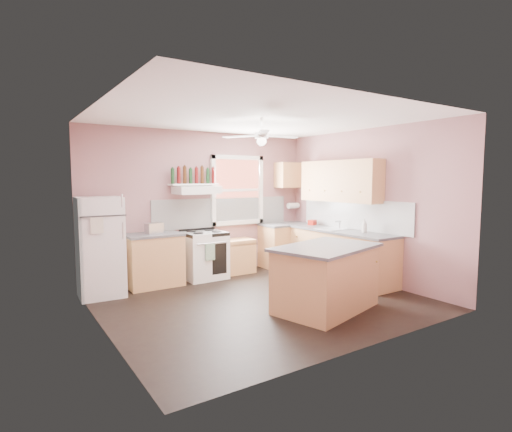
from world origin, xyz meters
TOP-DOWN VIEW (x-y plane):
  - floor at (0.00, 0.00)m, footprint 4.50×4.50m
  - ceiling at (0.00, 0.00)m, footprint 4.50×4.50m
  - wall_back at (0.00, 2.02)m, footprint 4.50×0.05m
  - wall_right at (2.27, 0.00)m, footprint 0.05×4.00m
  - wall_left at (-2.27, 0.00)m, footprint 0.05×4.00m
  - backsplash_back at (0.45, 1.99)m, footprint 2.90×0.03m
  - backsplash_right at (2.23, 0.30)m, footprint 0.03×2.60m
  - window_view at (0.75, 1.98)m, footprint 1.00×0.02m
  - window_frame at (0.75, 1.96)m, footprint 1.16×0.07m
  - refrigerator at (-1.95, 1.57)m, footprint 0.69×0.67m
  - base_cabinet_left at (-1.06, 1.70)m, footprint 0.90×0.60m
  - counter_left at (-1.06, 1.70)m, footprint 0.92×0.62m
  - toaster at (-1.05, 1.70)m, footprint 0.31×0.22m
  - stove at (-0.12, 1.70)m, footprint 0.73×0.64m
  - range_hood at (-0.23, 1.75)m, footprint 0.78×0.50m
  - bottle_shelf at (-0.23, 1.87)m, footprint 0.90×0.26m
  - cart at (0.59, 1.75)m, footprint 0.66×0.45m
  - base_cabinet_corner at (1.75, 1.70)m, footprint 1.00×0.60m
  - base_cabinet_right at (1.95, 0.30)m, footprint 0.60×2.20m
  - counter_corner at (1.75, 1.70)m, footprint 1.02×0.62m
  - counter_right at (1.94, 0.30)m, footprint 0.62×2.22m
  - sink at (1.94, 0.50)m, footprint 0.55×0.45m
  - faucet at (2.10, 0.50)m, footprint 0.03×0.03m
  - upper_cabinet_right at (2.08, 0.50)m, footprint 0.33×1.80m
  - upper_cabinet_corner at (1.95, 1.83)m, footprint 0.60×0.33m
  - paper_towel at (2.07, 1.86)m, footprint 0.26×0.12m
  - island at (0.54, -0.81)m, footprint 1.61×1.24m
  - island_top at (0.54, -0.81)m, footprint 1.71×1.34m
  - ceiling_fan_hub at (0.00, 0.00)m, footprint 0.20×0.20m
  - soap_bottle at (2.01, -0.18)m, footprint 0.13×0.13m
  - red_caddy at (2.04, 1.20)m, footprint 0.21×0.18m
  - wine_bottles at (-0.23, 1.87)m, footprint 0.86×0.06m

SIDE VIEW (x-z plane):
  - floor at x=0.00m, z-range 0.00..0.00m
  - cart at x=0.59m, z-range 0.00..0.66m
  - base_cabinet_left at x=-1.06m, z-range 0.00..0.86m
  - stove at x=-0.12m, z-range 0.00..0.86m
  - base_cabinet_corner at x=1.75m, z-range 0.00..0.86m
  - base_cabinet_right at x=1.95m, z-range 0.00..0.86m
  - island at x=0.54m, z-range 0.00..0.86m
  - refrigerator at x=-1.95m, z-range 0.00..1.55m
  - counter_left at x=-1.06m, z-range 0.86..0.90m
  - counter_corner at x=1.75m, z-range 0.86..0.90m
  - counter_right at x=1.94m, z-range 0.86..0.90m
  - island_top at x=0.54m, z-range 0.86..0.90m
  - sink at x=1.94m, z-range 0.88..0.91m
  - red_caddy at x=2.04m, z-range 0.90..1.00m
  - faucet at x=2.10m, z-range 0.90..1.04m
  - toaster at x=-1.05m, z-range 0.90..1.08m
  - soap_bottle at x=2.01m, z-range 0.90..1.14m
  - backsplash_back at x=0.45m, z-range 0.90..1.45m
  - backsplash_right at x=2.23m, z-range 0.90..1.45m
  - paper_towel at x=2.07m, z-range 1.19..1.31m
  - wall_back at x=0.00m, z-range 0.00..2.70m
  - wall_right at x=2.27m, z-range 0.00..2.70m
  - wall_left at x=-2.27m, z-range 0.00..2.70m
  - window_view at x=0.75m, z-range 1.00..2.20m
  - window_frame at x=0.75m, z-range 0.92..2.28m
  - range_hood at x=-0.23m, z-range 1.55..1.69m
  - bottle_shelf at x=-0.23m, z-range 1.71..1.73m
  - upper_cabinet_right at x=2.08m, z-range 1.40..2.16m
  - wine_bottles at x=-0.23m, z-range 1.72..2.03m
  - upper_cabinet_corner at x=1.95m, z-range 1.64..2.16m
  - ceiling_fan_hub at x=0.00m, z-range 2.41..2.49m
  - ceiling at x=0.00m, z-range 2.70..2.70m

